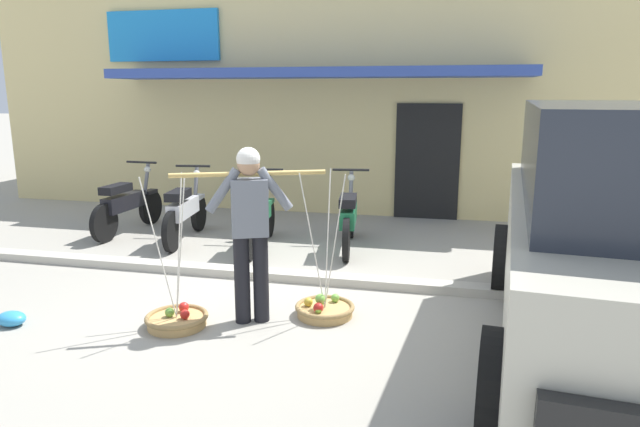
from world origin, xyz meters
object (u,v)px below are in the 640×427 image
(fruit_basket_right_side, at_px, (177,319))
(motorcycle_third_in_row, at_px, (259,217))
(fruit_vendor, at_px, (250,224))
(plastic_litter_bag, at_px, (11,319))
(motorcycle_second_in_row, at_px, (185,211))
(motorcycle_end_of_row, at_px, (349,218))
(motorcycle_nearest_shop, at_px, (127,205))
(fruit_basket_left_side, at_px, (324,308))
(parked_truck, at_px, (637,229))

(fruit_basket_right_side, xyz_separation_m, motorcycle_third_in_row, (-0.13, 2.77, 0.38))
(fruit_vendor, distance_m, plastic_litter_bag, 2.47)
(fruit_basket_right_side, distance_m, plastic_litter_bag, 1.59)
(motorcycle_second_in_row, xyz_separation_m, motorcycle_third_in_row, (1.20, -0.13, 0.00))
(motorcycle_end_of_row, bearing_deg, motorcycle_third_in_row, -169.07)
(plastic_litter_bag, bearing_deg, motorcycle_third_in_row, 65.49)
(motorcycle_nearest_shop, relative_size, motorcycle_end_of_row, 1.00)
(fruit_basket_right_side, xyz_separation_m, motorcycle_nearest_shop, (-2.44, 3.14, 0.38))
(fruit_basket_left_side, distance_m, motorcycle_third_in_row, 2.66)
(motorcycle_third_in_row, relative_size, motorcycle_end_of_row, 1.00)
(motorcycle_nearest_shop, bearing_deg, fruit_basket_left_side, -34.46)
(parked_truck, relative_size, plastic_litter_bag, 17.72)
(parked_truck, height_order, plastic_litter_bag, parked_truck)
(fruit_basket_left_side, relative_size, parked_truck, 0.29)
(fruit_basket_right_side, bearing_deg, plastic_litter_bag, -167.39)
(fruit_basket_right_side, distance_m, motorcycle_third_in_row, 2.79)
(motorcycle_end_of_row, relative_size, parked_truck, 0.37)
(fruit_vendor, height_order, motorcycle_second_in_row, fruit_vendor)
(motorcycle_end_of_row, bearing_deg, motorcycle_nearest_shop, 177.92)
(parked_truck, bearing_deg, motorcycle_end_of_row, 134.73)
(motorcycle_second_in_row, bearing_deg, plastic_litter_bag, -93.82)
(motorcycle_end_of_row, bearing_deg, plastic_litter_bag, -128.50)
(motorcycle_third_in_row, bearing_deg, plastic_litter_bag, -114.51)
(fruit_basket_right_side, relative_size, motorcycle_nearest_shop, 0.80)
(motorcycle_third_in_row, xyz_separation_m, plastic_litter_bag, (-1.42, -3.11, -0.38))
(motorcycle_second_in_row, distance_m, motorcycle_end_of_row, 2.45)
(motorcycle_third_in_row, relative_size, plastic_litter_bag, 6.49)
(fruit_basket_right_side, distance_m, motorcycle_end_of_row, 3.23)
(motorcycle_second_in_row, relative_size, plastic_litter_bag, 6.48)
(motorcycle_third_in_row, xyz_separation_m, motorcycle_end_of_row, (1.25, 0.24, 0.00))
(fruit_basket_left_side, relative_size, motorcycle_third_in_row, 0.80)
(motorcycle_second_in_row, height_order, motorcycle_end_of_row, same)
(motorcycle_end_of_row, bearing_deg, fruit_basket_right_side, -110.44)
(fruit_basket_left_side, bearing_deg, motorcycle_third_in_row, 123.17)
(fruit_vendor, height_order, plastic_litter_bag, fruit_vendor)
(fruit_basket_left_side, height_order, parked_truck, parked_truck)
(fruit_vendor, distance_m, motorcycle_end_of_row, 2.82)
(fruit_basket_left_side, distance_m, plastic_litter_bag, 3.00)
(fruit_basket_right_side, xyz_separation_m, motorcycle_end_of_row, (1.12, 3.01, 0.38))
(motorcycle_second_in_row, height_order, motorcycle_third_in_row, same)
(fruit_vendor, distance_m, fruit_basket_left_side, 1.14)
(plastic_litter_bag, bearing_deg, fruit_vendor, 15.83)
(fruit_basket_right_side, height_order, parked_truck, parked_truck)
(motorcycle_nearest_shop, distance_m, motorcycle_end_of_row, 3.57)
(motorcycle_nearest_shop, bearing_deg, motorcycle_second_in_row, -12.41)
(fruit_basket_right_side, relative_size, motorcycle_end_of_row, 0.80)
(fruit_vendor, relative_size, motorcycle_third_in_row, 0.93)
(fruit_vendor, xyz_separation_m, motorcycle_nearest_shop, (-3.10, 2.86, -0.52))
(motorcycle_nearest_shop, height_order, motorcycle_end_of_row, same)
(parked_truck, bearing_deg, motorcycle_second_in_row, 152.69)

